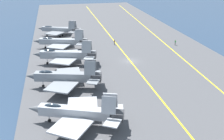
% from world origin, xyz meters
% --- Properties ---
extents(ground_plane, '(2000.00, 2000.00, 0.00)m').
position_xyz_m(ground_plane, '(0.00, 0.00, 0.00)').
color(ground_plane, navy).
extents(carrier_deck, '(218.52, 55.32, 0.40)m').
position_xyz_m(carrier_deck, '(0.00, 0.00, 0.20)').
color(carrier_deck, '#4C4C4F').
rests_on(carrier_deck, ground).
extents(deck_stripe_foul_line, '(196.42, 10.50, 0.01)m').
position_xyz_m(deck_stripe_foul_line, '(0.00, -15.21, 0.40)').
color(deck_stripe_foul_line, yellow).
rests_on(deck_stripe_foul_line, carrier_deck).
extents(deck_stripe_centerline, '(196.67, 0.36, 0.01)m').
position_xyz_m(deck_stripe_centerline, '(0.00, 0.00, 0.40)').
color(deck_stripe_centerline, yellow).
rests_on(deck_stripe_centerline, carrier_deck).
extents(parked_jet_second, '(13.78, 16.70, 6.11)m').
position_xyz_m(parked_jet_second, '(-29.15, 17.44, 2.78)').
color(parked_jet_second, '#A8AAAF').
rests_on(parked_jet_second, carrier_deck).
extents(parked_jet_third, '(13.93, 16.78, 6.52)m').
position_xyz_m(parked_jet_third, '(-13.76, 18.66, 3.01)').
color(parked_jet_third, gray).
rests_on(parked_jet_third, carrier_deck).
extents(parked_jet_fourth, '(12.36, 17.17, 6.54)m').
position_xyz_m(parked_jet_fourth, '(0.94, 17.70, 3.16)').
color(parked_jet_fourth, '#93999E').
rests_on(parked_jet_fourth, carrier_deck).
extents(parked_jet_fifth, '(12.63, 17.34, 6.11)m').
position_xyz_m(parked_jet_fifth, '(15.64, 18.22, 2.73)').
color(parked_jet_fifth, '#93999E').
rests_on(parked_jet_fifth, carrier_deck).
extents(parked_jet_sixth, '(12.69, 15.96, 6.01)m').
position_xyz_m(parked_jet_sixth, '(30.85, 18.36, 2.97)').
color(parked_jet_sixth, gray).
rests_on(parked_jet_sixth, carrier_deck).
extents(crew_green_vest, '(0.45, 0.45, 1.80)m').
position_xyz_m(crew_green_vest, '(11.75, -18.51, 1.39)').
color(crew_green_vest, '#4C473D').
rests_on(crew_green_vest, carrier_deck).
extents(crew_brown_vest, '(0.34, 0.43, 1.74)m').
position_xyz_m(crew_brown_vest, '(16.40, 0.93, 1.35)').
color(crew_brown_vest, '#4C473D').
rests_on(crew_brown_vest, carrier_deck).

